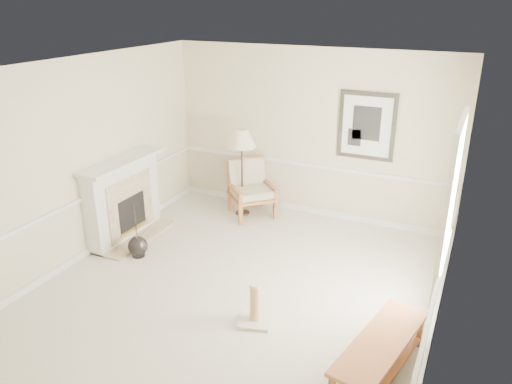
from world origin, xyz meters
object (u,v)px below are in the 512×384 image
Objects in this scene: scratching_post at (255,310)px; floor_vase at (138,247)px; armchair at (250,185)px; bench at (380,352)px; floor_lamp at (242,141)px.

floor_vase is at bearing 162.27° from scratching_post.
armchair reaches higher than bench.
floor_lamp is 2.89× the size of scratching_post.
armchair is 0.68× the size of bench.
scratching_post is at bearing -60.76° from floor_lamp.
floor_vase is 0.82× the size of armchair.
floor_vase is 2.35m from armchair.
floor_vase is 0.55× the size of bench.
floor_lamp is at bearing 135.37° from bench.
bench is at bearing -91.97° from armchair.
armchair reaches higher than floor_vase.
armchair is 0.68× the size of floor_lamp.
bench is 2.93× the size of scratching_post.
floor_lamp is 4.48m from bench.
floor_lamp is (-0.09, -0.11, 0.83)m from armchair.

